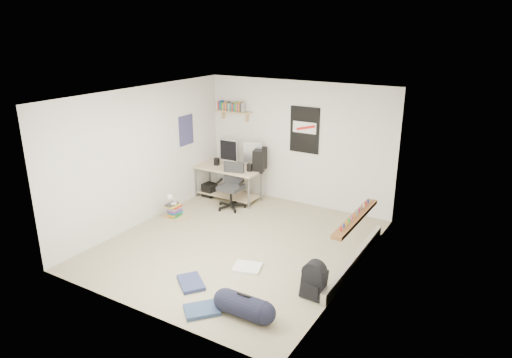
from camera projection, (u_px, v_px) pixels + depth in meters
The scene contains 26 objects.
floor at pixel (237, 244), 7.71m from camera, with size 4.00×4.50×0.01m, color gray.
ceiling at pixel (235, 95), 6.90m from camera, with size 4.00×4.50×0.01m, color white.
back_wall at pixel (298, 144), 9.14m from camera, with size 4.00×0.01×2.50m, color silver.
left_wall at pixel (144, 156), 8.28m from camera, with size 0.01×4.50×2.50m, color silver.
right_wall at pixel (357, 196), 6.33m from camera, with size 0.01×4.50×2.50m, color silver.
desk at pixel (228, 182), 9.59m from camera, with size 1.44×0.63×0.66m, color #CCA78E.
monitor_left at pixel (229, 157), 9.48m from camera, with size 0.42×0.11×0.47m, color #A8A8AD.
monitor_right at pixel (253, 159), 9.42m from camera, with size 0.39×0.10×0.42m, color #A1A0A5.
pc_tower at pixel (260, 160), 9.33m from camera, with size 0.21×0.44×0.46m, color black.
keyboard at pixel (235, 167), 9.58m from camera, with size 0.38×0.13×0.02m, color black.
speaker_left at pixel (217, 162), 9.62m from camera, with size 0.09×0.09×0.19m, color black.
speaker_right at pixel (250, 168), 9.23m from camera, with size 0.10×0.10×0.19m, color black.
office_chair at pixel (231, 185), 9.06m from camera, with size 0.60×0.60×0.91m, color #27272A.
wall_shelf at pixel (234, 112), 9.58m from camera, with size 0.80×0.22×0.24m, color tan.
poster_back_wall at pixel (304, 130), 8.95m from camera, with size 0.62×0.03×0.92m, color black.
poster_left_wall at pixel (186, 130), 9.17m from camera, with size 0.02×0.42×0.60m, color navy.
window at pixel (361, 176), 6.54m from camera, with size 0.10×1.50×1.26m, color brown.
baseboard_heater at pixel (355, 260), 6.97m from camera, with size 0.08×2.50×0.18m, color #B7B2A8.
backpack at pixel (314, 283), 6.15m from camera, with size 0.31×0.25×0.42m, color black.
duffel_bag at pixel (244, 307), 5.74m from camera, with size 0.30×0.30×0.59m, color black.
tshirt at pixel (247, 267), 6.92m from camera, with size 0.41×0.35×0.04m, color silver.
jeans_a at pixel (191, 283), 6.49m from camera, with size 0.49×0.31×0.05m, color navy.
jeans_b at pixel (202, 310), 5.87m from camera, with size 0.44×0.33×0.06m, color navy.
book_stack at pixel (174, 210), 8.73m from camera, with size 0.44×0.36×0.30m, color brown.
desk_lamp at pixel (174, 199), 8.63m from camera, with size 0.12×0.20×0.20m, color white.
subwoofer at pixel (209, 190), 9.81m from camera, with size 0.25×0.25×0.28m, color black.
Camera 1 is at (3.83, -5.81, 3.51)m, focal length 32.00 mm.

